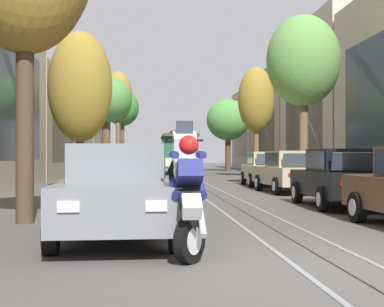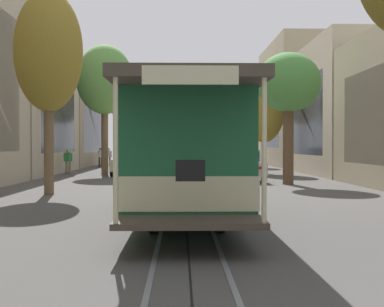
{
  "view_description": "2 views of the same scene",
  "coord_description": "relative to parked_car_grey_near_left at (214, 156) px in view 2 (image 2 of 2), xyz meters",
  "views": [
    {
      "loc": [
        -2.37,
        -7.1,
        1.39
      ],
      "look_at": [
        -0.61,
        15.99,
        1.49
      ],
      "focal_mm": 53.95,
      "sensor_mm": 36.0,
      "label": 1
    },
    {
      "loc": [
        0.13,
        50.37,
        1.77
      ],
      "look_at": [
        -0.73,
        11.49,
        1.18
      ],
      "focal_mm": 49.3,
      "sensor_mm": 36.0,
      "label": 2
    }
  ],
  "objects": [
    {
      "name": "street_tree_kerb_right_near",
      "position": [
        7.59,
        0.86,
        4.85
      ],
      "size": [
        3.5,
        2.94,
        7.72
      ],
      "color": "brown",
      "rests_on": "ground"
    },
    {
      "name": "cable_car_trolley",
      "position": [
        2.9,
        35.22,
        0.86
      ],
      "size": [
        2.59,
        9.14,
        3.28
      ],
      "color": "#1E5B38",
      "rests_on": "ground"
    },
    {
      "name": "parked_car_silver_fifth_left",
      "position": [
        -0.03,
        21.62,
        0.0
      ],
      "size": [
        2.11,
        4.41,
        1.58
      ],
      "color": "#B7B7BC",
      "rests_on": "ground"
    },
    {
      "name": "parked_car_yellow_fourth_left",
      "position": [
        -0.15,
        16.14,
        0.0
      ],
      "size": [
        2.1,
        4.41,
        1.58
      ],
      "color": "gold",
      "rests_on": "ground"
    },
    {
      "name": "street_tree_kerb_left_mid",
      "position": [
        -1.89,
        23.95,
        3.75
      ],
      "size": [
        2.92,
        2.9,
        6.01
      ],
      "color": "brown",
      "rests_on": "ground"
    },
    {
      "name": "parked_car_black_second_right",
      "position": [
        5.75,
        5.66,
        0.0
      ],
      "size": [
        2.06,
        4.39,
        1.58
      ],
      "color": "black",
      "rests_on": "ground"
    },
    {
      "name": "parked_car_grey_near_left",
      "position": [
        0.0,
        0.0,
        0.0
      ],
      "size": [
        2.1,
        4.4,
        1.58
      ],
      "color": "slate",
      "rests_on": "ground"
    },
    {
      "name": "street_tree_kerb_right_mid",
      "position": [
        7.79,
        28.7,
        4.33
      ],
      "size": [
        2.45,
        2.34,
        7.4
      ],
      "color": "brown",
      "rests_on": "ground"
    },
    {
      "name": "street_tree_kerb_right_second",
      "position": [
        7.57,
        16.1,
        4.88
      ],
      "size": [
        3.37,
        3.03,
        7.82
      ],
      "color": "brown",
      "rests_on": "ground"
    },
    {
      "name": "parked_car_beige_fourth_right",
      "position": [
        5.96,
        16.59,
        0.0
      ],
      "size": [
        2.11,
        4.41,
        1.58
      ],
      "color": "#C1B28E",
      "rests_on": "ground"
    },
    {
      "name": "trolley_track_rails",
      "position": [
        2.9,
        27.41,
        -0.79
      ],
      "size": [
        1.14,
        71.87,
        0.01
      ],
      "color": "gray",
      "rests_on": "ground"
    },
    {
      "name": "ground_plane",
      "position": [
        2.9,
        23.03,
        -0.8
      ],
      "size": [
        160.0,
        160.0,
        0.0
      ],
      "primitive_type": "plane",
      "color": "#4C4947"
    },
    {
      "name": "parked_car_red_second_left",
      "position": [
        -0.19,
        5.7,
        0.0
      ],
      "size": [
        2.04,
        4.38,
        1.58
      ],
      "color": "red",
      "rests_on": "ground"
    },
    {
      "name": "street_tree_kerb_left_second",
      "position": [
        -2.29,
        14.57,
        3.44
      ],
      "size": [
        2.66,
        2.32,
        6.59
      ],
      "color": "brown",
      "rests_on": "ground"
    },
    {
      "name": "parked_car_brown_near_right",
      "position": [
        5.82,
        0.78,
        0.0
      ],
      "size": [
        2.12,
        4.41,
        1.58
      ],
      "color": "brown",
      "rests_on": "ground"
    },
    {
      "name": "street_tree_kerb_left_near",
      "position": [
        -2.02,
        2.53,
        4.84
      ],
      "size": [
        2.92,
        2.55,
        7.89
      ],
      "color": "#4C3826",
      "rests_on": "ground"
    },
    {
      "name": "pedestrian_on_left_pavement",
      "position": [
        9.29,
        1.7,
        0.09
      ],
      "size": [
        0.55,
        0.29,
        1.57
      ],
      "color": "#4C4233",
      "rests_on": "ground"
    },
    {
      "name": "motorcycle_with_rider",
      "position": [
        1.05,
        -1.83,
        0.19
      ],
      "size": [
        0.49,
        1.82,
        1.89
      ],
      "color": "black",
      "rests_on": "ground"
    },
    {
      "name": "parked_car_navy_mid_left",
      "position": [
        0.02,
        11.01,
        0.0
      ],
      "size": [
        2.07,
        4.39,
        1.58
      ],
      "color": "#19234C",
      "rests_on": "ground"
    },
    {
      "name": "pedestrian_crossing_far",
      "position": [
        10.07,
        14.7,
        0.09
      ],
      "size": [
        0.55,
        0.38,
        1.58
      ],
      "color": "slate",
      "rests_on": "ground"
    },
    {
      "name": "pedestrian_on_right_pavement",
      "position": [
        9.5,
        5.03,
        0.12
      ],
      "size": [
        0.55,
        0.42,
        1.63
      ],
      "color": "#282D38",
      "rests_on": "ground"
    },
    {
      "name": "parked_car_beige_mid_right",
      "position": [
        5.88,
        11.81,
        0.0
      ],
      "size": [
        2.14,
        4.42,
        1.58
      ],
      "color": "#C1B28E",
      "rests_on": "ground"
    }
  ]
}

